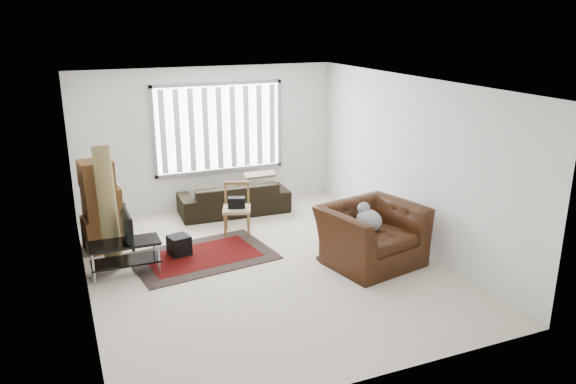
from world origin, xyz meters
The scene contains 11 objects.
room centered at (0.03, 0.51, 1.76)m, with size 6.00×6.02×2.71m.
persian_rug centered at (-0.78, 0.68, 0.01)m, with size 2.28×1.68×0.02m.
tv_stand centered at (-1.95, 0.51, 0.36)m, with size 1.00×0.45×0.50m.
tv centered at (-1.95, 0.51, 0.73)m, with size 0.81×0.10×0.46m, color black.
subwoofer centered at (-1.09, 0.87, 0.17)m, with size 0.30×0.30×0.30m, color black.
moving_boxes centered at (-2.14, 1.61, 0.67)m, with size 0.66×0.61×1.45m.
white_flatpack centered at (-2.15, 2.04, 0.35)m, with size 0.54×0.08×0.69m, color silver.
rolled_rug centered at (-2.08, 1.06, 0.89)m, with size 0.27×0.27×1.77m, color olive.
sofa centered at (0.30, 2.45, 0.39)m, with size 2.04×0.88×0.78m, color black.
side_chair centered at (0.04, 1.45, 0.48)m, with size 0.59×0.59×0.87m.
armchair centered at (1.51, -0.52, 0.51)m, with size 1.60×1.46×1.02m.
Camera 1 is at (-2.66, -7.23, 3.56)m, focal length 35.00 mm.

